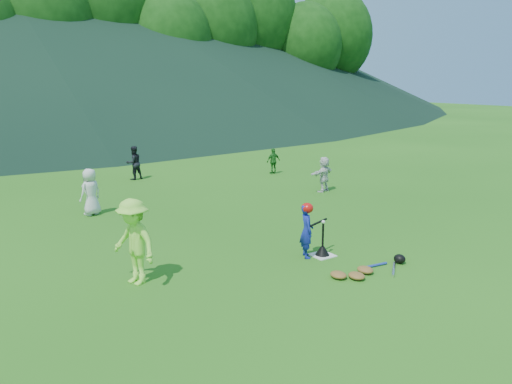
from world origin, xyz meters
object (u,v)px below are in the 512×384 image
Objects in this scene: adult_coach at (134,242)px; fielder_c at (273,161)px; equipment_pile at (366,270)px; home_plate at (322,255)px; fielder_a at (91,192)px; batter_child at (307,231)px; batting_tee at (322,250)px; fielder_b at (134,163)px; fielder_d at (324,174)px.

fielder_c is at bearing 113.71° from adult_coach.
adult_coach reaches higher than equipment_pile.
fielder_c reaches higher than home_plate.
home_plate is at bearing 95.10° from fielder_a.
adult_coach is (-3.44, 0.66, 0.22)m from batter_child.
equipment_pile is (0.05, -1.19, -0.06)m from batting_tee.
fielder_c is 10.33m from equipment_pile.
fielder_b reaches higher than fielder_d.
fielder_d is (7.17, -1.34, -0.06)m from fielder_a.
batting_tee is at bearing 82.86° from fielder_b.
fielder_c is (4.91, -1.93, -0.12)m from fielder_b.
fielder_c is (4.89, 7.95, -0.07)m from batter_child.
home_plate is 6.73m from fielder_a.
equipment_pile is (3.82, -1.99, -0.72)m from adult_coach.
fielder_c reaches higher than equipment_pile.
adult_coach is at bearing 60.11° from fielder_a.
fielder_d is at bearing 147.16° from fielder_a.
fielder_b is at bearing 142.20° from adult_coach.
home_plate is 0.29× the size of adult_coach.
fielder_b is at bearing 91.98° from home_plate.
fielder_a is at bearing 46.99° from fielder_b.
fielder_d is at bearing 48.41° from batting_tee.
batter_child is 6.29m from fielder_d.
home_plate is at bearing 60.59° from adult_coach.
fielder_d is at bearing 120.24° from fielder_b.
fielder_b is (-0.02, 9.88, 0.05)m from batter_child.
adult_coach reaches higher than batter_child.
fielder_b is 1.81× the size of batting_tee.
adult_coach is 0.88× the size of equipment_pile.
fielder_c is at bearing -112.09° from fielder_d.
home_plate is at bearing 92.32° from equipment_pile.
equipment_pile is at bearing 91.39° from fielder_a.
fielder_c is 0.87× the size of fielder_d.
fielder_a reaches higher than fielder_b.
equipment_pile is at bearing 82.89° from fielder_b.
fielder_d is 0.64× the size of equipment_pile.
home_plate is 0.40× the size of batter_child.
fielder_c is 9.29m from batting_tee.
home_plate is 9.30m from fielder_c.
fielder_a is at bearing 117.32° from batting_tee.
fielder_d is at bearing 55.14° from equipment_pile.
batter_child is at bearing 93.06° from fielder_a.
fielder_a reaches higher than fielder_d.
equipment_pile is (-4.52, -9.28, -0.43)m from fielder_c.
adult_coach reaches higher than fielder_a.
home_plate is at bearing 0.00° from batting_tee.
batter_child is at bearing 61.65° from adult_coach.
adult_coach is 9.83m from fielder_b.
equipment_pile is at bearing -139.70° from batter_child.
batter_child is at bearing 105.82° from equipment_pile.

